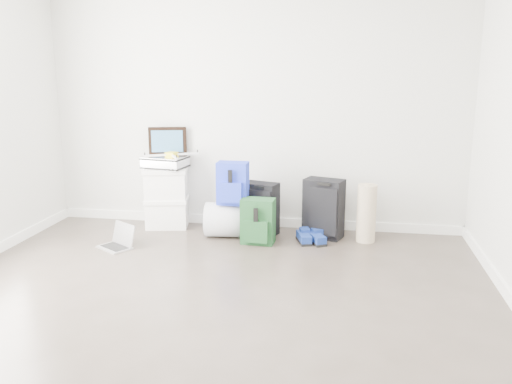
% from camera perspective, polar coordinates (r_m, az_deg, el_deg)
% --- Properties ---
extents(ground, '(5.00, 5.00, 0.00)m').
position_cam_1_polar(ground, '(3.81, -6.81, -14.16)').
color(ground, '#3A322A').
rests_on(ground, ground).
extents(room_envelope, '(4.52, 5.02, 2.71)m').
position_cam_1_polar(room_envelope, '(3.41, -7.53, 12.71)').
color(room_envelope, silver).
rests_on(room_envelope, ground).
extents(boxes_stack, '(0.53, 0.46, 0.66)m').
position_cam_1_polar(boxes_stack, '(6.03, -9.38, -0.54)').
color(boxes_stack, white).
rests_on(boxes_stack, ground).
extents(briefcase, '(0.48, 0.39, 0.13)m').
position_cam_1_polar(briefcase, '(5.95, -9.52, 3.11)').
color(briefcase, '#B2B2B7').
rests_on(briefcase, boxes_stack).
extents(painting, '(0.41, 0.12, 0.31)m').
position_cam_1_polar(painting, '(6.01, -9.30, 5.31)').
color(painting, black).
rests_on(painting, briefcase).
extents(drone, '(0.53, 0.53, 0.05)m').
position_cam_1_polar(drone, '(5.90, -8.88, 3.92)').
color(drone, yellow).
rests_on(drone, briefcase).
extents(duffel_bag, '(0.61, 0.40, 0.36)m').
position_cam_1_polar(duffel_bag, '(5.64, -2.38, -2.96)').
color(duffel_bag, gray).
rests_on(duffel_bag, ground).
extents(blue_backpack, '(0.31, 0.23, 0.43)m').
position_cam_1_polar(blue_backpack, '(5.51, -2.48, 0.84)').
color(blue_backpack, '#1B21B4').
rests_on(blue_backpack, duffel_bag).
extents(large_suitcase, '(0.40, 0.32, 0.55)m').
position_cam_1_polar(large_suitcase, '(5.69, 0.48, -1.77)').
color(large_suitcase, black).
rests_on(large_suitcase, ground).
extents(green_backpack, '(0.34, 0.26, 0.46)m').
position_cam_1_polar(green_backpack, '(5.41, 0.18, -3.19)').
color(green_backpack, '#153A1E').
rests_on(green_backpack, ground).
extents(carry_on, '(0.44, 0.36, 0.61)m').
position_cam_1_polar(carry_on, '(5.62, 7.12, -1.75)').
color(carry_on, black).
rests_on(carry_on, ground).
extents(shoes, '(0.34, 0.30, 0.09)m').
position_cam_1_polar(shoes, '(5.50, 5.71, -4.87)').
color(shoes, black).
rests_on(shoes, ground).
extents(rolled_rug, '(0.19, 0.19, 0.59)m').
position_cam_1_polar(rolled_rug, '(5.56, 11.55, -2.21)').
color(rolled_rug, tan).
rests_on(rolled_rug, ground).
extents(laptop, '(0.40, 0.37, 0.23)m').
position_cam_1_polar(laptop, '(5.51, -14.29, -5.10)').
color(laptop, silver).
rests_on(laptop, ground).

